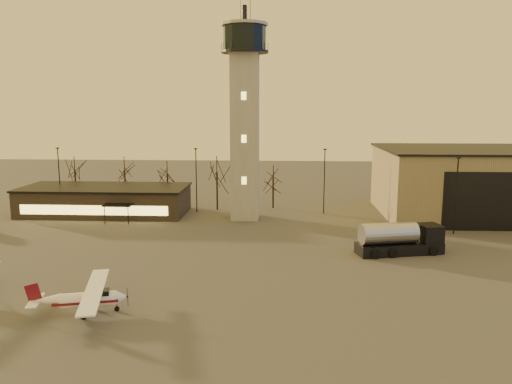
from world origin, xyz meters
TOP-DOWN VIEW (x-y plane):
  - ground at (0.00, 0.00)m, footprint 220.00×220.00m
  - control_tower at (0.00, 30.00)m, footprint 6.80×6.80m
  - hangar at (36.00, 33.98)m, footprint 30.60×20.60m
  - terminal at (-21.99, 31.98)m, footprint 25.40×12.20m
  - light_poles at (0.50, 31.00)m, footprint 58.50×12.25m
  - tree_row at (-13.70, 39.16)m, footprint 37.20×9.20m
  - cessna_front at (-9.88, -5.41)m, footprint 8.30×10.36m
  - fuel_truck at (18.84, 12.78)m, footprint 10.14×4.97m

SIDE VIEW (x-z plane):
  - ground at x=0.00m, z-range 0.00..0.00m
  - cessna_front at x=-9.88m, z-range -0.45..2.41m
  - fuel_truck at x=18.84m, z-range -0.38..3.24m
  - terminal at x=-21.99m, z-range 0.01..4.31m
  - hangar at x=36.00m, z-range 0.00..10.30m
  - light_poles at x=0.50m, z-range 0.34..10.48m
  - tree_row at x=-13.70m, z-range 1.54..10.34m
  - control_tower at x=0.00m, z-range 0.03..32.63m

